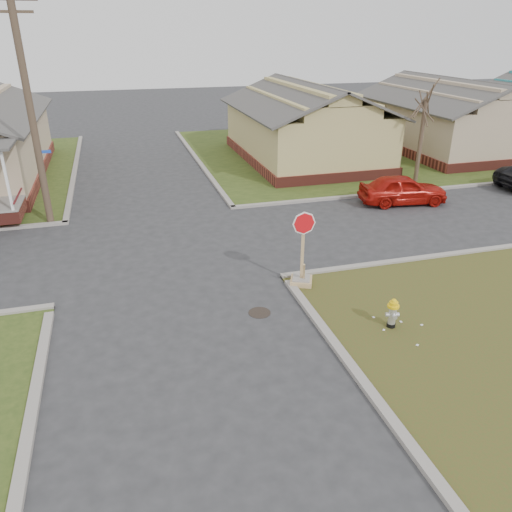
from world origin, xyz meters
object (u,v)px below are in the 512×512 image
object	(u,v)px
fire_hydrant	(393,311)
stop_sign	(302,269)
red_sedan	(403,189)
utility_pole	(30,109)

from	to	relation	value
fire_hydrant	stop_sign	size ratio (longest dim) A/B	0.35
fire_hydrant	red_sedan	distance (m)	11.13
utility_pole	stop_sign	distance (m)	12.21
fire_hydrant	red_sedan	size ratio (longest dim) A/B	0.22
fire_hydrant	utility_pole	bearing A→B (deg)	145.55
stop_sign	red_sedan	bearing A→B (deg)	64.46
stop_sign	red_sedan	world-z (taller)	stop_sign
stop_sign	red_sedan	distance (m)	9.75
fire_hydrant	red_sedan	bearing A→B (deg)	72.56
utility_pole	red_sedan	bearing A→B (deg)	-6.37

